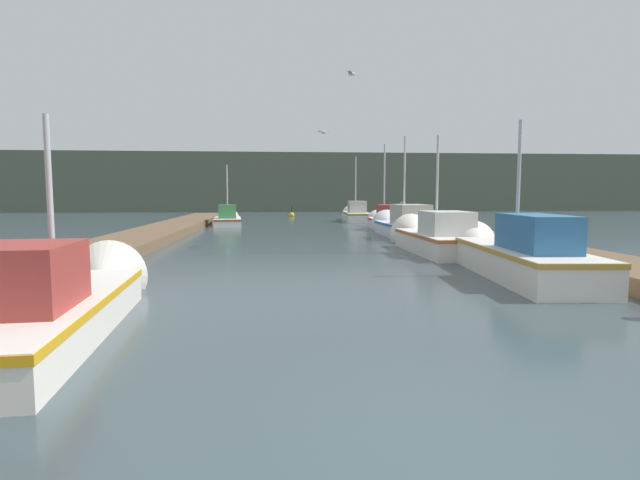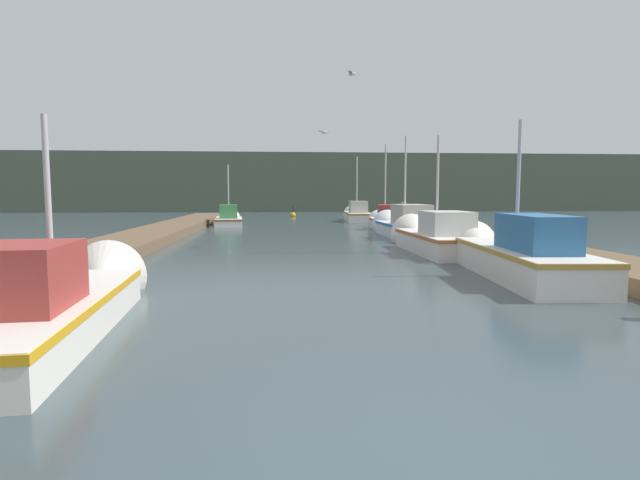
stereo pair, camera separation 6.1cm
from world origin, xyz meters
name	(u,v)px [view 2 (the right image)]	position (x,y,z in m)	size (l,w,h in m)	color
ground_plane	(446,460)	(0.00, 0.00, 0.00)	(200.00, 200.00, 0.00)	#38474C
dock_left	(141,238)	(-6.38, 16.00, 0.18)	(2.32, 40.00, 0.35)	brown
dock_right	(468,236)	(6.38, 16.00, 0.18)	(2.32, 40.00, 0.35)	brown
distant_shore_ridge	(289,184)	(0.00, 55.01, 2.99)	(120.00, 16.00, 5.98)	#4C5647
fishing_boat_0	(60,299)	(-4.27, 3.93, 0.39)	(1.92, 5.81, 3.37)	silver
fishing_boat_1	(511,253)	(4.26, 7.89, 0.48)	(2.05, 6.34, 3.92)	silver
fishing_boat_2	(433,237)	(3.88, 12.62, 0.44)	(1.79, 5.54, 4.20)	silver
fishing_boat_3	(403,226)	(4.28, 18.19, 0.46)	(1.76, 6.17, 4.82)	silver
fishing_boat_4	(384,221)	(4.48, 23.13, 0.40)	(1.76, 5.14, 4.84)	silver
fishing_boat_5	(229,219)	(-4.13, 26.59, 0.35)	(1.87, 4.67, 4.03)	silver
fishing_boat_6	(356,214)	(4.14, 30.59, 0.44)	(1.80, 6.14, 4.73)	silver
mooring_piling_1	(404,216)	(5.10, 21.37, 0.72)	(0.26, 0.26, 1.44)	#473523
channel_buoy	(293,215)	(-0.03, 36.80, 0.13)	(0.46, 0.46, 0.96)	gold
seagull_lead	(324,132)	(0.80, 18.17, 4.47)	(0.54, 0.36, 0.12)	white
seagull_1	(352,74)	(1.39, 14.24, 5.99)	(0.35, 0.54, 0.12)	white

